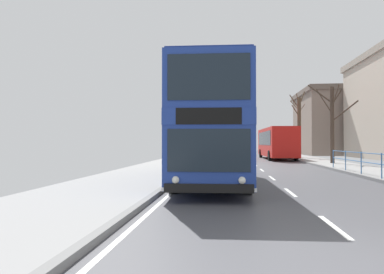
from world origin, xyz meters
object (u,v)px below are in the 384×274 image
at_px(bare_tree_far_00, 299,125).
at_px(background_building_02, 350,122).
at_px(background_bus_far_lane, 276,142).
at_px(bare_tree_far_01, 332,121).
at_px(double_decker_bus_main, 212,128).

relative_size(bare_tree_far_00, background_building_02, 0.49).
height_order(background_bus_far_lane, bare_tree_far_01, bare_tree_far_01).
bearing_deg(bare_tree_far_00, double_decker_bus_main, -109.58).
height_order(double_decker_bus_main, bare_tree_far_00, bare_tree_far_00).
distance_m(background_bus_far_lane, bare_tree_far_00, 3.10).
height_order(bare_tree_far_00, bare_tree_far_01, bare_tree_far_00).
distance_m(bare_tree_far_00, bare_tree_far_01, 10.01).
bearing_deg(double_decker_bus_main, bare_tree_far_00, 70.42).
xyz_separation_m(background_bus_far_lane, background_building_02, (12.48, 15.33, 2.88)).
relative_size(bare_tree_far_01, background_building_02, 0.43).
bearing_deg(background_building_02, background_bus_far_lane, -129.15).
bearing_deg(background_bus_far_lane, double_decker_bus_main, -104.44).
bearing_deg(background_bus_far_lane, bare_tree_far_01, -72.79).
relative_size(bare_tree_far_00, bare_tree_far_01, 1.14).
bearing_deg(double_decker_bus_main, background_bus_far_lane, 75.56).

